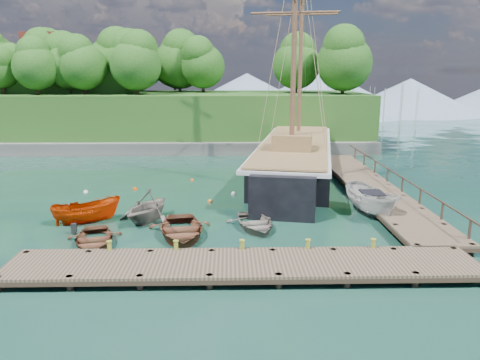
% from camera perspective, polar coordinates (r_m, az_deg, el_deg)
% --- Properties ---
extents(ground, '(160.00, 160.00, 0.00)m').
position_cam_1_polar(ground, '(26.52, -4.39, -5.58)').
color(ground, '#123C2C').
rests_on(ground, ground).
extents(dock_near, '(20.00, 3.20, 1.10)m').
position_cam_1_polar(dock_near, '(20.27, 0.38, -10.31)').
color(dock_near, '#453226').
rests_on(dock_near, ground).
extents(dock_east, '(3.20, 24.00, 1.10)m').
position_cam_1_polar(dock_east, '(34.58, 15.63, -0.82)').
color(dock_east, '#453226').
rests_on(dock_east, ground).
extents(bollard_0, '(0.26, 0.26, 0.45)m').
position_cam_1_polar(bollard_0, '(22.39, -15.51, -9.68)').
color(bollard_0, olive).
rests_on(bollard_0, ground).
extents(bollard_1, '(0.26, 0.26, 0.45)m').
position_cam_1_polar(bollard_1, '(21.86, -7.74, -9.87)').
color(bollard_1, olive).
rests_on(bollard_1, ground).
extents(bollard_2, '(0.26, 0.26, 0.45)m').
position_cam_1_polar(bollard_2, '(21.73, 0.26, -9.89)').
color(bollard_2, olive).
rests_on(bollard_2, ground).
extents(bollard_3, '(0.26, 0.26, 0.45)m').
position_cam_1_polar(bollard_3, '(22.01, 8.21, -9.72)').
color(bollard_3, olive).
rests_on(bollard_3, ground).
extents(bollard_4, '(0.26, 0.26, 0.45)m').
position_cam_1_polar(bollard_4, '(22.69, 15.80, -9.39)').
color(bollard_4, olive).
rests_on(bollard_4, ground).
extents(rowboat_0, '(3.59, 4.44, 0.81)m').
position_cam_1_polar(rowboat_0, '(24.72, -17.41, -7.60)').
color(rowboat_0, brown).
rests_on(rowboat_0, ground).
extents(rowboat_1, '(4.57, 4.84, 2.02)m').
position_cam_1_polar(rowboat_1, '(27.78, -11.19, -4.92)').
color(rowboat_1, slate).
rests_on(rowboat_1, ground).
extents(rowboat_2, '(4.09, 5.26, 1.00)m').
position_cam_1_polar(rowboat_2, '(25.00, -7.18, -6.83)').
color(rowboat_2, brown).
rests_on(rowboat_2, ground).
extents(rowboat_3, '(3.53, 4.41, 0.81)m').
position_cam_1_polar(rowboat_3, '(26.08, 1.84, -5.88)').
color(rowboat_3, '#695F57').
rests_on(rowboat_3, ground).
extents(motorboat_orange, '(4.15, 2.88, 1.50)m').
position_cam_1_polar(motorboat_orange, '(28.39, -18.10, -4.94)').
color(motorboat_orange, '#C03302').
rests_on(motorboat_orange, ground).
extents(cabin_boat_white, '(3.00, 5.35, 1.95)m').
position_cam_1_polar(cabin_boat_white, '(29.36, 15.66, -4.18)').
color(cabin_boat_white, silver).
rests_on(cabin_boat_white, ground).
extents(schooner, '(9.88, 29.71, 22.39)m').
position_cam_1_polar(schooner, '(38.36, 6.68, 2.17)').
color(schooner, black).
rests_on(schooner, ground).
extents(mooring_buoy_0, '(0.36, 0.36, 0.36)m').
position_cam_1_polar(mooring_buoy_0, '(31.11, -17.82, -3.35)').
color(mooring_buoy_0, white).
rests_on(mooring_buoy_0, ground).
extents(mooring_buoy_1, '(0.36, 0.36, 0.36)m').
position_cam_1_polar(mooring_buoy_1, '(31.74, -9.92, -2.58)').
color(mooring_buoy_1, '#DD3100').
rests_on(mooring_buoy_1, ground).
extents(mooring_buoy_2, '(0.33, 0.33, 0.33)m').
position_cam_1_polar(mooring_buoy_2, '(31.16, -3.67, -2.70)').
color(mooring_buoy_2, orange).
rests_on(mooring_buoy_2, ground).
extents(mooring_buoy_3, '(0.36, 0.36, 0.36)m').
position_cam_1_polar(mooring_buoy_3, '(33.01, -0.80, -1.76)').
color(mooring_buoy_3, silver).
rests_on(mooring_buoy_3, ground).
extents(mooring_buoy_4, '(0.35, 0.35, 0.35)m').
position_cam_1_polar(mooring_buoy_4, '(35.14, -12.67, -1.16)').
color(mooring_buoy_4, '#D94100').
rests_on(mooring_buoy_4, ground).
extents(mooring_buoy_5, '(0.30, 0.30, 0.30)m').
position_cam_1_polar(mooring_buoy_5, '(37.28, -5.85, -0.08)').
color(mooring_buoy_5, '#F35715').
rests_on(mooring_buoy_5, ground).
extents(mooring_buoy_6, '(0.36, 0.36, 0.36)m').
position_cam_1_polar(mooring_buoy_6, '(35.27, -18.28, -1.46)').
color(mooring_buoy_6, silver).
rests_on(mooring_buoy_6, ground).
extents(mooring_buoy_7, '(0.33, 0.33, 0.33)m').
position_cam_1_polar(mooring_buoy_7, '(29.95, 2.44, -3.34)').
color(mooring_buoy_7, red).
rests_on(mooring_buoy_7, ground).
extents(headland, '(51.00, 19.31, 12.90)m').
position_cam_1_polar(headland, '(58.30, -15.78, 9.78)').
color(headland, '#474744').
rests_on(headland, ground).
extents(distant_ridge, '(117.00, 40.00, 10.00)m').
position_cam_1_polar(distant_ridge, '(95.21, 0.40, 10.69)').
color(distant_ridge, '#728CA5').
rests_on(distant_ridge, ground).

